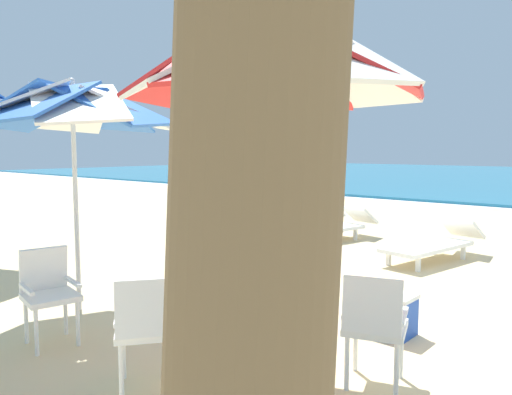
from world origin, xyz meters
TOP-DOWN VIEW (x-y plane):
  - ground_plane at (0.00, 0.00)m, footprint 80.00×80.00m
  - beach_umbrella_0 at (-0.74, -2.89)m, footprint 2.25×2.25m
  - plastic_chair_0 at (-1.34, -3.62)m, footprint 0.63×0.62m
  - plastic_chair_1 at (-0.11, -2.48)m, footprint 0.56×0.58m
  - beach_umbrella_1 at (-3.42, -2.99)m, footprint 2.21×2.21m
  - plastic_chair_2 at (-2.77, -3.64)m, footprint 0.54×0.52m
  - sun_lounger_1 at (-1.42, 2.01)m, footprint 0.97×2.22m
  - sun_lounger_2 at (-3.61, 2.39)m, footprint 1.03×2.23m
  - sun_lounger_3 at (-4.65, 2.91)m, footprint 0.94×2.21m
  - cooler_box at (-0.53, -1.39)m, footprint 0.50×0.34m

SIDE VIEW (x-z plane):
  - ground_plane at x=0.00m, z-range 0.00..0.00m
  - cooler_box at x=-0.53m, z-range 0.00..0.40m
  - sun_lounger_1 at x=-1.42m, z-range -0.03..0.59m
  - sun_lounger_2 at x=-3.61m, z-range -0.03..0.59m
  - sun_lounger_3 at x=-4.65m, z-range -0.03..0.59m
  - plastic_chair_0 at x=-1.34m, z-range 0.06..0.93m
  - plastic_chair_1 at x=-0.11m, z-range 0.06..0.93m
  - plastic_chair_2 at x=-2.77m, z-range 0.06..0.93m
  - beach_umbrella_1 at x=-3.42m, z-range 0.93..3.45m
  - beach_umbrella_0 at x=-0.74m, z-range 0.98..3.74m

